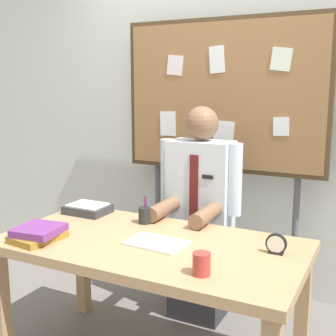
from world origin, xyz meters
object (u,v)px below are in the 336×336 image
(desk, at_px, (151,258))
(bulletin_board, at_px, (223,100))
(book_stack, at_px, (38,233))
(open_notebook, at_px, (156,243))
(person, at_px, (200,222))
(paper_tray, at_px, (88,209))
(pen_holder, at_px, (145,215))
(coffee_mug, at_px, (201,264))
(desk_clock, at_px, (276,245))

(desk, relative_size, bulletin_board, 0.79)
(book_stack, bearing_deg, open_notebook, 21.43)
(bulletin_board, bearing_deg, person, -89.99)
(bulletin_board, relative_size, book_stack, 7.24)
(paper_tray, bearing_deg, person, 32.91)
(person, xyz_separation_m, pen_holder, (-0.18, -0.40, 0.13))
(desk, relative_size, person, 1.12)
(paper_tray, bearing_deg, desk, -24.16)
(coffee_mug, xyz_separation_m, pen_holder, (-0.57, 0.51, -0.00))
(paper_tray, bearing_deg, bulletin_board, 52.16)
(bulletin_board, distance_m, desk_clock, 1.27)
(open_notebook, relative_size, coffee_mug, 3.06)
(person, bearing_deg, desk, -90.00)
(open_notebook, height_order, paper_tray, paper_tray)
(person, distance_m, bulletin_board, 0.86)
(coffee_mug, height_order, pen_holder, pen_holder)
(person, xyz_separation_m, open_notebook, (0.04, -0.67, 0.09))
(desk, bearing_deg, bulletin_board, 90.00)
(coffee_mug, distance_m, paper_tray, 1.12)
(desk_clock, distance_m, paper_tray, 1.22)
(desk_clock, height_order, coffee_mug, desk_clock)
(book_stack, height_order, open_notebook, book_stack)
(desk_clock, relative_size, coffee_mug, 1.02)
(desk, xyz_separation_m, open_notebook, (0.04, -0.02, 0.09))
(open_notebook, distance_m, paper_tray, 0.70)
(coffee_mug, bearing_deg, desk, 146.70)
(book_stack, relative_size, coffee_mug, 2.79)
(desk, xyz_separation_m, person, (0.00, 0.65, 0.01))
(desk, xyz_separation_m, paper_tray, (-0.60, 0.27, 0.12))
(book_stack, bearing_deg, paper_tray, 97.94)
(coffee_mug, distance_m, pen_holder, 0.76)
(desk, height_order, desk_clock, desk_clock)
(desk, height_order, open_notebook, open_notebook)
(bulletin_board, xyz_separation_m, paper_tray, (-0.60, -0.77, -0.66))
(desk_clock, height_order, pen_holder, pen_holder)
(bulletin_board, height_order, coffee_mug, bulletin_board)
(desk_clock, bearing_deg, coffee_mug, -120.60)
(book_stack, relative_size, pen_holder, 1.70)
(bulletin_board, bearing_deg, pen_holder, -102.76)
(book_stack, xyz_separation_m, paper_tray, (-0.07, 0.51, -0.01))
(book_stack, distance_m, open_notebook, 0.61)
(bulletin_board, relative_size, desk_clock, 19.73)
(bulletin_board, xyz_separation_m, pen_holder, (-0.18, -0.79, -0.64))
(book_stack, relative_size, paper_tray, 1.05)
(open_notebook, bearing_deg, desk, 155.01)
(desk_clock, bearing_deg, open_notebook, -165.75)
(open_notebook, height_order, pen_holder, pen_holder)
(pen_holder, bearing_deg, bulletin_board, 77.24)
(coffee_mug, xyz_separation_m, paper_tray, (-0.98, 0.52, -0.02))
(desk, bearing_deg, desk_clock, 11.51)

